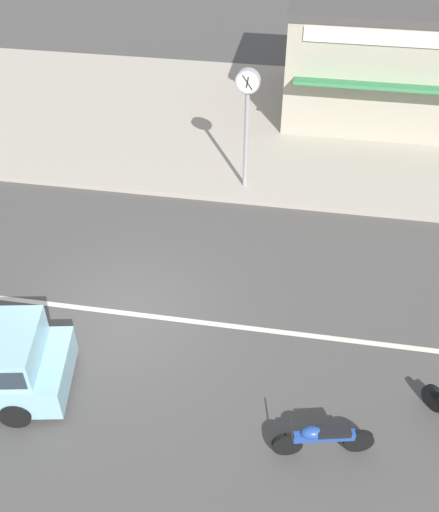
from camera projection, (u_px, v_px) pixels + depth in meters
name	position (u px, v px, depth m)	size (l,w,h in m)	color
ground_plane	(126.00, 313.00, 13.80)	(160.00, 160.00, 0.00)	#4C4947
lane_centre_stripe	(126.00, 313.00, 13.79)	(50.40, 0.14, 0.01)	silver
kerb_strip	(205.00, 118.00, 21.24)	(68.00, 10.00, 0.15)	#ADA393
motorcycle_0	(323.00, 438.00, 10.76)	(1.84, 0.66, 0.80)	black
street_clock	(247.00, 101.00, 16.03)	(0.66, 0.22, 3.56)	#9E9EA3
shopfront_corner_warung	(385.00, 53.00, 20.55)	(6.61, 6.17, 3.93)	#B2A893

